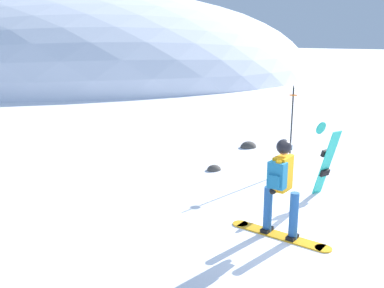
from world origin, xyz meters
The scene contains 7 objects.
ground_plane centered at (0.00, 0.00, 0.00)m, with size 300.00×300.00×0.00m, color white.
ridge_peak_main centered at (11.68, 36.01, 0.00)m, with size 42.28×38.05×15.58m.
snowboarder_main centered at (-0.47, 0.56, 0.92)m, with size 0.75×1.77×1.71m.
spare_snowboard centered at (1.83, 1.44, 0.81)m, with size 0.28×0.48×1.60m.
piste_marker_near centered at (2.54, 3.07, 1.26)m, with size 0.20×0.20×2.23m.
rock_dark centered at (3.39, 5.55, 0.00)m, with size 0.54×0.46×0.38m.
rock_mid centered at (1.00, 4.25, 0.00)m, with size 0.39×0.33×0.27m.
Camera 1 is at (-5.53, -4.09, 3.28)m, focal length 39.77 mm.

